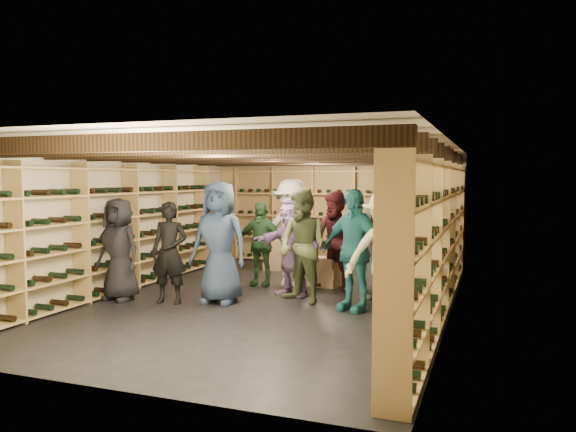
% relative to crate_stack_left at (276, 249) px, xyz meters
% --- Properties ---
extents(ground, '(8.00, 8.00, 0.00)m').
position_rel_crate_stack_left_xyz_m(ground, '(0.92, -2.64, -0.42)').
color(ground, black).
rests_on(ground, ground).
extents(walls, '(5.52, 8.02, 2.40)m').
position_rel_crate_stack_left_xyz_m(walls, '(0.92, -2.64, 0.78)').
color(walls, beige).
rests_on(walls, ground).
extents(ceiling, '(5.50, 8.00, 0.01)m').
position_rel_crate_stack_left_xyz_m(ceiling, '(0.92, -2.64, 1.98)').
color(ceiling, beige).
rests_on(ceiling, walls).
extents(ceiling_joists, '(5.40, 7.12, 0.18)m').
position_rel_crate_stack_left_xyz_m(ceiling_joists, '(0.92, -2.64, 1.84)').
color(ceiling_joists, black).
rests_on(ceiling_joists, ground).
extents(wine_rack_left, '(0.32, 7.50, 2.15)m').
position_rel_crate_stack_left_xyz_m(wine_rack_left, '(-1.65, -2.64, 0.65)').
color(wine_rack_left, tan).
rests_on(wine_rack_left, ground).
extents(wine_rack_right, '(0.32, 7.50, 2.15)m').
position_rel_crate_stack_left_xyz_m(wine_rack_right, '(3.49, -2.64, 0.65)').
color(wine_rack_right, tan).
rests_on(wine_rack_right, ground).
extents(wine_rack_back, '(4.70, 0.30, 2.15)m').
position_rel_crate_stack_left_xyz_m(wine_rack_back, '(0.92, 1.19, 0.65)').
color(wine_rack_back, tan).
rests_on(wine_rack_back, ground).
extents(crate_stack_left, '(0.59, 0.50, 0.85)m').
position_rel_crate_stack_left_xyz_m(crate_stack_left, '(0.00, 0.00, 0.00)').
color(crate_stack_left, tan).
rests_on(crate_stack_left, ground).
extents(crate_stack_right, '(0.55, 0.42, 0.51)m').
position_rel_crate_stack_left_xyz_m(crate_stack_right, '(1.45, -1.34, -0.17)').
color(crate_stack_right, tan).
rests_on(crate_stack_right, ground).
extents(crate_loose, '(0.58, 0.46, 0.17)m').
position_rel_crate_stack_left_xyz_m(crate_loose, '(2.75, 0.29, -0.34)').
color(crate_loose, tan).
rests_on(crate_loose, ground).
extents(person_0, '(0.84, 0.60, 1.60)m').
position_rel_crate_stack_left_xyz_m(person_0, '(-1.26, -3.51, 0.38)').
color(person_0, black).
rests_on(person_0, ground).
extents(person_1, '(0.62, 0.46, 1.56)m').
position_rel_crate_stack_left_xyz_m(person_1, '(-0.40, -3.42, 0.35)').
color(person_1, black).
rests_on(person_1, ground).
extents(person_2, '(1.04, 0.95, 1.74)m').
position_rel_crate_stack_left_xyz_m(person_2, '(1.50, -2.69, 0.45)').
color(person_2, '#485332').
rests_on(person_2, ground).
extents(person_3, '(1.29, 1.03, 1.75)m').
position_rel_crate_stack_left_xyz_m(person_3, '(2.84, -3.12, 0.45)').
color(person_3, '#F1EABD').
rests_on(person_3, ground).
extents(person_4, '(1.12, 0.80, 1.76)m').
position_rel_crate_stack_left_xyz_m(person_4, '(2.34, -2.91, 0.46)').
color(person_4, '#22717A').
rests_on(person_4, ground).
extents(person_6, '(0.92, 0.60, 1.87)m').
position_rel_crate_stack_left_xyz_m(person_6, '(0.30, -3.14, 0.51)').
color(person_6, '#22324D').
rests_on(person_6, ground).
extents(person_8, '(1.00, 0.90, 1.69)m').
position_rel_crate_stack_left_xyz_m(person_8, '(1.72, -1.60, 0.42)').
color(person_8, '#4B181E').
rests_on(person_8, ground).
extents(person_9, '(1.34, 0.95, 1.89)m').
position_rel_crate_stack_left_xyz_m(person_9, '(0.85, -1.43, 0.52)').
color(person_9, '#A6A497').
rests_on(person_9, ground).
extents(person_10, '(0.89, 0.39, 1.49)m').
position_rel_crate_stack_left_xyz_m(person_10, '(0.35, -1.65, 0.32)').
color(person_10, '#234927').
rests_on(person_10, ground).
extents(person_11, '(1.57, 1.02, 1.62)m').
position_rel_crate_stack_left_xyz_m(person_11, '(1.17, -2.25, 0.39)').
color(person_11, slate).
rests_on(person_11, ground).
extents(person_12, '(0.90, 0.75, 1.58)m').
position_rel_crate_stack_left_xyz_m(person_12, '(2.49, -1.94, 0.36)').
color(person_12, '#323136').
rests_on(person_12, ground).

